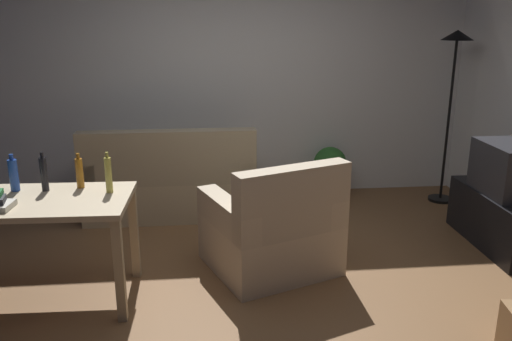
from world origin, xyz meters
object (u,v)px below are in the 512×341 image
Objects in this scene: tv_stand at (501,220)px; bottle_amber at (80,173)px; couch at (171,184)px; desk at (41,214)px; tv at (509,169)px; bottle_dark at (44,174)px; torchiere_lamp at (454,70)px; bottle_blue at (14,175)px; bottle_squat at (108,175)px; armchair at (273,232)px; potted_plant at (330,168)px.

tv_stand is 3.53m from bottle_amber.
desk is at bearing 64.72° from couch.
couch is at bearing 69.38° from tv_stand.
couch and tv have the same top height.
bottle_dark is at bearing 95.87° from tv_stand.
torchiere_lamp reaches higher than couch.
desk is at bearing -41.67° from bottle_blue.
couch is 5.75× the size of bottle_squat.
bottle_blue is (-0.99, -1.45, 0.57)m from couch.
bottle_amber is (0.23, 0.05, -0.01)m from bottle_dark.
armchair reaches higher than tv_stand.
tv_stand is 3.74m from desk.
bottle_squat is (-3.23, -1.63, -0.52)m from torchiere_lamp.
armchair is (-0.85, -1.65, -0.01)m from potted_plant.
bottle_blue reaches higher than potted_plant.
bottle_blue reaches higher than bottle_amber.
bottle_dark is (-3.69, -0.38, 0.19)m from tv.
desk is at bearing 98.48° from tv.
desk is 0.52m from bottle_squat.
tv is 1.37m from torchiere_lamp.
desk is 3.18m from potted_plant.
tv_stand is 4.13× the size of bottle_blue.
bottle_dark is at bearing 93.22° from desk.
potted_plant is 3.27m from bottle_blue.
couch is 1.63m from bottle_amber.
couch is 2.93× the size of potted_plant.
bottle_amber is 0.26m from bottle_squat.
potted_plant is at bearing 33.05° from bottle_blue.
torchiere_lamp is 4.13m from desk.
torchiere_lamp is at bearing 0.00° from tv_stand.
potted_plant is at bearing 168.94° from torchiere_lamp.
bottle_dark is at bearing -168.06° from bottle_amber.
tv_stand is 4.32× the size of bottle_amber.
bottle_amber is at bearing 68.93° from couch.
bottle_blue is at bearing -146.95° from potted_plant.
tv_stand is 0.61× the size of torchiere_lamp.
couch is at bearing 55.58° from bottle_blue.
torchiere_lamp is at bearing -11.06° from potted_plant.
desk is at bearing -168.38° from bottle_squat.
torchiere_lamp is 3.18× the size of potted_plant.
tv is 2.07× the size of bottle_squat.
potted_plant is (2.49, 1.95, -0.32)m from desk.
bottle_blue is at bearing 173.86° from bottle_dark.
couch is 1.52× the size of tv_stand.
bottle_squat is (-1.19, -0.21, 0.57)m from armchair.
torchiere_lamp is 4.03m from bottle_dark.
tv is at bearing 165.68° from armchair.
tv_stand is at bearing -49.71° from potted_plant.
armchair is 3.94× the size of bottle_squat.
tv is 0.33× the size of torchiere_lamp.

